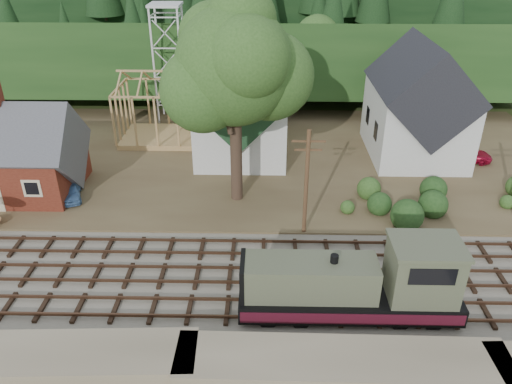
{
  "coord_description": "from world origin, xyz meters",
  "views": [
    {
      "loc": [
        4.25,
        -24.58,
        19.65
      ],
      "look_at": [
        3.59,
        6.0,
        3.0
      ],
      "focal_mm": 35.0,
      "sensor_mm": 36.0,
      "label": 1
    }
  ],
  "objects_px": {
    "car_green": "(12,167)",
    "car_red": "(467,154)",
    "locomotive": "(359,286)",
    "car_blue": "(71,191)"
  },
  "relations": [
    {
      "from": "car_green",
      "to": "car_red",
      "type": "bearing_deg",
      "value": -74.57
    },
    {
      "from": "locomotive",
      "to": "car_red",
      "type": "distance_m",
      "value": 24.46
    },
    {
      "from": "car_green",
      "to": "locomotive",
      "type": "bearing_deg",
      "value": -111.51
    },
    {
      "from": "car_blue",
      "to": "car_red",
      "type": "xyz_separation_m",
      "value": [
        33.85,
        7.79,
        -0.04
      ]
    },
    {
      "from": "locomotive",
      "to": "car_green",
      "type": "xyz_separation_m",
      "value": [
        -27.19,
        16.98,
        -1.25
      ]
    },
    {
      "from": "car_green",
      "to": "car_red",
      "type": "height_order",
      "value": "car_red"
    },
    {
      "from": "locomotive",
      "to": "car_red",
      "type": "relative_size",
      "value": 2.79
    },
    {
      "from": "car_green",
      "to": "car_red",
      "type": "xyz_separation_m",
      "value": [
        40.49,
        3.51,
        0.02
      ]
    },
    {
      "from": "locomotive",
      "to": "car_red",
      "type": "bearing_deg",
      "value": 57.01
    },
    {
      "from": "locomotive",
      "to": "car_blue",
      "type": "distance_m",
      "value": 24.19
    }
  ]
}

